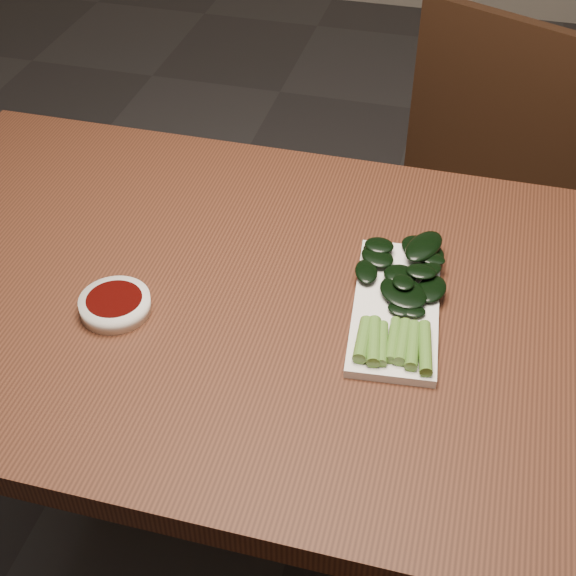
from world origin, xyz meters
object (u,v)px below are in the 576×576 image
(table, at_px, (286,330))
(chair_far, at_px, (464,212))
(gai_lan, at_px, (403,290))
(sauce_bowl, at_px, (115,304))
(serving_plate, at_px, (396,307))

(table, distance_m, chair_far, 0.72)
(table, xyz_separation_m, gai_lan, (0.17, 0.03, 0.10))
(sauce_bowl, relative_size, serving_plate, 0.35)
(chair_far, distance_m, serving_plate, 0.70)
(chair_far, xyz_separation_m, gai_lan, (-0.07, -0.62, 0.28))
(gai_lan, bearing_deg, chair_far, 83.56)
(chair_far, relative_size, gai_lan, 2.85)
(serving_plate, distance_m, gai_lan, 0.03)
(sauce_bowl, bearing_deg, chair_far, 57.82)
(chair_far, distance_m, sauce_bowl, 0.93)
(chair_far, bearing_deg, serving_plate, -72.39)
(chair_far, bearing_deg, table, -85.77)
(chair_far, bearing_deg, sauce_bowl, -97.85)
(table, xyz_separation_m, sauce_bowl, (-0.23, -0.09, 0.08))
(serving_plate, bearing_deg, gai_lan, 75.46)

